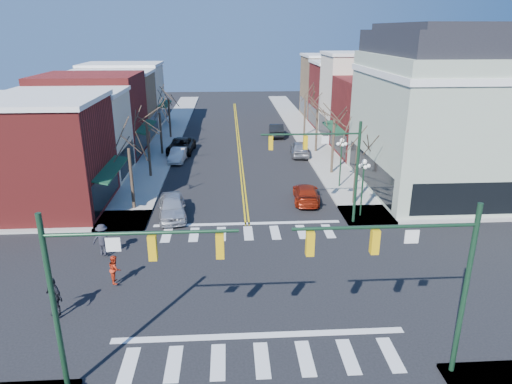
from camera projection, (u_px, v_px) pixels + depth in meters
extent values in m
plane|color=black|center=(254.00, 282.00, 24.55)|extent=(160.00, 160.00, 0.00)
cube|color=#9E9B93|center=(149.00, 173.00, 42.82)|extent=(3.50, 70.00, 0.15)
cube|color=#9E9B93|center=(333.00, 170.00, 43.83)|extent=(3.50, 70.00, 0.15)
cube|color=maroon|center=(33.00, 157.00, 33.36)|extent=(10.00, 8.50, 8.00)
cube|color=beige|center=(68.00, 137.00, 40.73)|extent=(10.00, 7.00, 7.50)
cube|color=maroon|center=(92.00, 115.00, 48.08)|extent=(10.00, 9.00, 8.50)
cube|color=#9F7E57|center=(111.00, 106.00, 55.95)|extent=(10.00, 7.50, 7.80)
cube|color=beige|center=(124.00, 96.00, 63.17)|extent=(10.00, 8.00, 8.20)
cube|color=maroon|center=(386.00, 118.00, 48.30)|extent=(10.00, 8.50, 8.00)
cube|color=beige|center=(365.00, 98.00, 55.25)|extent=(10.00, 7.00, 10.00)
cube|color=maroon|center=(349.00, 96.00, 62.55)|extent=(10.00, 8.00, 8.50)
cube|color=#9F7E57|center=(336.00, 87.00, 69.99)|extent=(10.00, 8.00, 9.00)
cube|color=#A2B199|center=(445.00, 124.00, 37.28)|extent=(12.00, 14.00, 11.00)
cube|color=white|center=(452.00, 73.00, 35.90)|extent=(12.25, 14.25, 0.50)
cube|color=black|center=(456.00, 42.00, 35.13)|extent=(11.40, 13.40, 1.80)
cube|color=black|center=(458.00, 27.00, 34.76)|extent=(9.80, 11.80, 0.60)
cylinder|color=#14331E|center=(54.00, 308.00, 15.96)|extent=(0.20, 0.20, 7.20)
cylinder|color=#14331E|center=(141.00, 233.00, 15.20)|extent=(6.50, 0.12, 0.12)
cube|color=gold|center=(153.00, 248.00, 15.41)|extent=(0.28, 0.28, 0.90)
cube|color=gold|center=(220.00, 246.00, 15.54)|extent=(0.28, 0.28, 0.90)
cylinder|color=#14331E|center=(465.00, 294.00, 16.81)|extent=(0.20, 0.20, 7.20)
cylinder|color=#14331E|center=(385.00, 227.00, 15.68)|extent=(6.50, 0.12, 0.12)
cube|color=gold|center=(375.00, 242.00, 15.85)|extent=(0.28, 0.28, 0.90)
cube|color=gold|center=(310.00, 243.00, 15.72)|extent=(0.28, 0.28, 0.90)
cylinder|color=#14331E|center=(357.00, 174.00, 30.72)|extent=(0.20, 0.20, 7.20)
cylinder|color=#14331E|center=(311.00, 134.00, 29.59)|extent=(6.50, 0.12, 0.12)
cube|color=gold|center=(305.00, 142.00, 29.76)|extent=(0.28, 0.28, 0.90)
cube|color=gold|center=(271.00, 143.00, 29.63)|extent=(0.28, 0.28, 0.90)
cylinder|color=#14331E|center=(362.00, 191.00, 32.34)|extent=(0.12, 0.12, 4.00)
sphere|color=white|center=(364.00, 162.00, 31.62)|extent=(0.36, 0.36, 0.36)
cylinder|color=#14331E|center=(340.00, 165.00, 38.45)|extent=(0.12, 0.12, 4.00)
sphere|color=white|center=(342.00, 140.00, 37.73)|extent=(0.36, 0.36, 0.36)
cylinder|color=#382B21|center=(132.00, 179.00, 33.61)|extent=(0.24, 0.24, 4.76)
cylinder|color=#382B21|center=(149.00, 150.00, 41.08)|extent=(0.24, 0.24, 5.04)
cylinder|color=#382B21|center=(161.00, 134.00, 48.68)|extent=(0.24, 0.24, 4.55)
cylinder|color=#382B21|center=(170.00, 119.00, 56.14)|extent=(0.24, 0.24, 4.90)
cylinder|color=#382B21|center=(356.00, 176.00, 34.60)|extent=(0.24, 0.24, 4.62)
cylinder|color=#382B21|center=(333.00, 147.00, 42.02)|extent=(0.24, 0.24, 5.18)
cylinder|color=#382B21|center=(317.00, 131.00, 49.60)|extent=(0.24, 0.24, 4.83)
cylinder|color=#382B21|center=(305.00, 117.00, 57.10)|extent=(0.24, 0.24, 4.97)
imported|color=silver|center=(172.00, 207.00, 32.72)|extent=(2.53, 4.96, 1.62)
imported|color=silver|center=(178.00, 155.00, 46.70)|extent=(1.79, 4.22, 1.35)
imported|color=black|center=(181.00, 146.00, 49.85)|extent=(3.03, 5.84, 1.57)
imported|color=maroon|center=(306.00, 193.00, 35.77)|extent=(2.34, 4.86, 1.37)
imported|color=#A2A2A7|center=(300.00, 148.00, 48.76)|extent=(2.23, 4.86, 1.62)
imported|color=black|center=(276.00, 130.00, 57.65)|extent=(2.00, 5.01, 1.62)
imported|color=red|center=(115.00, 269.00, 23.98)|extent=(0.75, 0.87, 1.55)
imported|color=black|center=(54.00, 297.00, 21.14)|extent=(1.19, 1.07, 1.94)
imported|color=#21212A|center=(103.00, 240.00, 26.87)|extent=(1.33, 0.87, 1.94)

